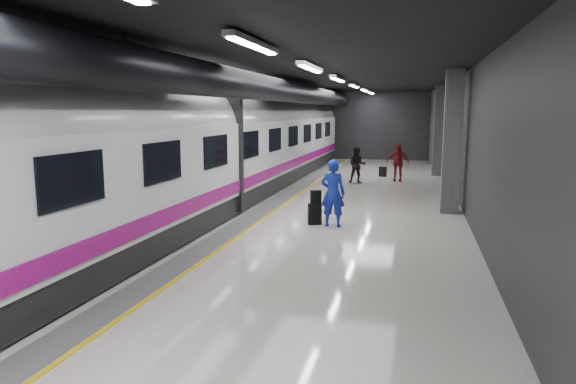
# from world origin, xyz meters

# --- Properties ---
(ground) EXTENTS (40.00, 40.00, 0.00)m
(ground) POSITION_xyz_m (0.00, 0.00, 0.00)
(ground) COLOR white
(ground) RESTS_ON ground
(platform_hall) EXTENTS (10.02, 40.02, 4.51)m
(platform_hall) POSITION_xyz_m (-0.29, 0.96, 3.54)
(platform_hall) COLOR black
(platform_hall) RESTS_ON ground
(train) EXTENTS (3.05, 38.00, 4.05)m
(train) POSITION_xyz_m (-3.25, -0.00, 2.07)
(train) COLOR black
(train) RESTS_ON ground
(traveler_main) EXTENTS (0.72, 0.49, 1.90)m
(traveler_main) POSITION_xyz_m (1.24, -0.90, 0.95)
(traveler_main) COLOR #1A2EC9
(traveler_main) RESTS_ON ground
(suitcase_main) EXTENTS (0.43, 0.35, 0.60)m
(suitcase_main) POSITION_xyz_m (0.70, -0.75, 0.30)
(suitcase_main) COLOR black
(suitcase_main) RESTS_ON ground
(shoulder_bag) EXTENTS (0.33, 0.29, 0.39)m
(shoulder_bag) POSITION_xyz_m (0.73, -0.75, 0.80)
(shoulder_bag) COLOR black
(shoulder_bag) RESTS_ON suitcase_main
(traveler_far_a) EXTENTS (0.85, 0.70, 1.63)m
(traveler_far_a) POSITION_xyz_m (0.90, 8.23, 0.81)
(traveler_far_a) COLOR black
(traveler_far_a) RESTS_ON ground
(traveler_far_b) EXTENTS (1.06, 0.51, 1.76)m
(traveler_far_b) POSITION_xyz_m (2.66, 9.29, 0.88)
(traveler_far_b) COLOR maroon
(traveler_far_b) RESTS_ON ground
(suitcase_far) EXTENTS (0.39, 0.32, 0.49)m
(suitcase_far) POSITION_xyz_m (1.89, 10.83, 0.24)
(suitcase_far) COLOR black
(suitcase_far) RESTS_ON ground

